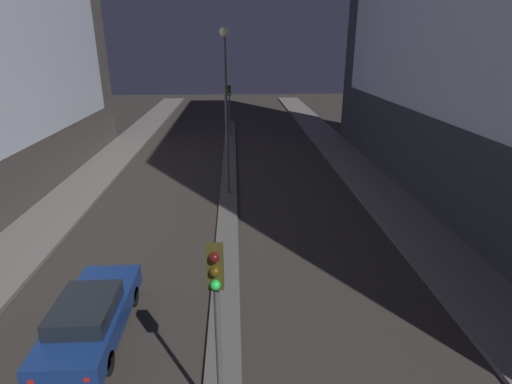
{
  "coord_description": "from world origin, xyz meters",
  "views": [
    {
      "loc": [
        0.42,
        -2.99,
        8.24
      ],
      "look_at": [
        1.5,
        16.91,
        0.75
      ],
      "focal_mm": 28.0,
      "sensor_mm": 36.0,
      "label": 1
    }
  ],
  "objects_px": {
    "traffic_light_mid": "(229,99)",
    "street_lamp": "(226,91)",
    "car_left_lane": "(91,316)",
    "traffic_light_near": "(216,300)"
  },
  "relations": [
    {
      "from": "car_left_lane",
      "to": "traffic_light_near",
      "type": "bearing_deg",
      "value": -39.19
    },
    {
      "from": "street_lamp",
      "to": "car_left_lane",
      "type": "relative_size",
      "value": 1.85
    },
    {
      "from": "traffic_light_near",
      "to": "traffic_light_mid",
      "type": "relative_size",
      "value": 1.0
    },
    {
      "from": "traffic_light_near",
      "to": "car_left_lane",
      "type": "height_order",
      "value": "traffic_light_near"
    },
    {
      "from": "traffic_light_near",
      "to": "car_left_lane",
      "type": "relative_size",
      "value": 0.94
    },
    {
      "from": "traffic_light_near",
      "to": "car_left_lane",
      "type": "xyz_separation_m",
      "value": [
        -3.87,
        3.16,
        -2.68
      ]
    },
    {
      "from": "traffic_light_mid",
      "to": "car_left_lane",
      "type": "distance_m",
      "value": 27.44
    },
    {
      "from": "street_lamp",
      "to": "traffic_light_near",
      "type": "bearing_deg",
      "value": -90.0
    },
    {
      "from": "traffic_light_mid",
      "to": "street_lamp",
      "type": "bearing_deg",
      "value": -90.0
    },
    {
      "from": "traffic_light_near",
      "to": "car_left_lane",
      "type": "bearing_deg",
      "value": 140.81
    }
  ]
}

